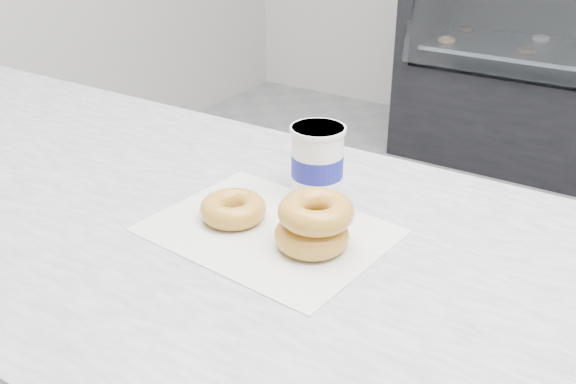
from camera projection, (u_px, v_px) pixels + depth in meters
name	position (u px, v px, depth m)	size (l,w,h in m)	color
wax_paper	(269.00, 230.00, 0.95)	(0.34, 0.26, 0.00)	silver
donut_single	(233.00, 209.00, 0.97)	(0.10, 0.10, 0.04)	gold
donut_stack	(314.00, 224.00, 0.89)	(0.11, 0.11, 0.07)	gold
coffee_cup	(317.00, 161.00, 1.03)	(0.09, 0.09, 0.12)	white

